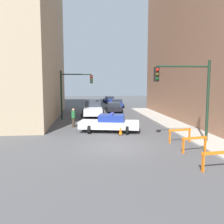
# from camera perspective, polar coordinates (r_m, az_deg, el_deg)

# --- Properties ---
(ground_plane) EXTENTS (120.00, 120.00, 0.00)m
(ground_plane) POSITION_cam_1_polar(r_m,az_deg,el_deg) (15.46, 1.15, -7.92)
(ground_plane) COLOR #4C4C4F
(sidewalk_right) EXTENTS (2.40, 44.00, 0.12)m
(sidewalk_right) POSITION_cam_1_polar(r_m,az_deg,el_deg) (17.35, 22.05, -6.60)
(sidewalk_right) COLOR #B2ADA3
(sidewalk_right) RESTS_ON ground_plane
(traffic_light_near) EXTENTS (3.64, 0.35, 5.20)m
(traffic_light_near) POSITION_cam_1_polar(r_m,az_deg,el_deg) (16.56, 17.55, 5.10)
(traffic_light_near) COLOR black
(traffic_light_near) RESTS_ON sidewalk_right
(traffic_light_far) EXTENTS (3.44, 0.35, 5.20)m
(traffic_light_far) POSITION_cam_1_polar(r_m,az_deg,el_deg) (26.94, -9.21, 5.51)
(traffic_light_far) COLOR black
(traffic_light_far) RESTS_ON ground_plane
(police_car) EXTENTS (4.99, 2.98, 1.52)m
(police_car) POSITION_cam_1_polar(r_m,az_deg,el_deg) (19.85, -0.47, -2.53)
(police_car) COLOR white
(police_car) RESTS_ON ground_plane
(white_truck) EXTENTS (2.74, 5.46, 1.90)m
(white_truck) POSITION_cam_1_polar(r_m,az_deg,el_deg) (29.03, -4.38, 0.73)
(white_truck) COLOR silver
(white_truck) RESTS_ON ground_plane
(parked_car_near) EXTENTS (2.41, 4.38, 1.31)m
(parked_car_near) POSITION_cam_1_polar(r_m,az_deg,el_deg) (33.18, 0.40, 1.08)
(parked_car_near) COLOR black
(parked_car_near) RESTS_ON ground_plane
(parked_car_mid) EXTENTS (2.56, 4.46, 1.31)m
(parked_car_mid) POSITION_cam_1_polar(r_m,az_deg,el_deg) (40.00, 1.16, 2.03)
(parked_car_mid) COLOR navy
(parked_car_mid) RESTS_ON ground_plane
(parked_car_far) EXTENTS (2.40, 4.37, 1.31)m
(parked_car_far) POSITION_cam_1_polar(r_m,az_deg,el_deg) (48.99, -0.61, 2.88)
(parked_car_far) COLOR navy
(parked_car_far) RESTS_ON ground_plane
(pedestrian_crossing) EXTENTS (0.51, 0.51, 1.66)m
(pedestrian_crossing) POSITION_cam_1_polar(r_m,az_deg,el_deg) (22.28, -8.81, -1.24)
(pedestrian_crossing) COLOR #382D23
(pedestrian_crossing) RESTS_ON ground_plane
(barrier_front) EXTENTS (1.60, 0.32, 0.90)m
(barrier_front) POSITION_cam_1_polar(r_m,az_deg,el_deg) (12.13, 23.03, -9.54)
(barrier_front) COLOR orange
(barrier_front) RESTS_ON ground_plane
(barrier_mid) EXTENTS (1.58, 0.45, 0.90)m
(barrier_mid) POSITION_cam_1_polar(r_m,az_deg,el_deg) (14.80, 18.33, -6.47)
(barrier_mid) COLOR orange
(barrier_mid) RESTS_ON ground_plane
(barrier_back) EXTENTS (1.59, 0.37, 0.90)m
(barrier_back) POSITION_cam_1_polar(r_m,az_deg,el_deg) (17.01, 15.23, -4.69)
(barrier_back) COLOR orange
(barrier_back) RESTS_ON ground_plane
(traffic_cone) EXTENTS (0.36, 0.36, 0.66)m
(traffic_cone) POSITION_cam_1_polar(r_m,az_deg,el_deg) (18.84, 1.98, -4.29)
(traffic_cone) COLOR black
(traffic_cone) RESTS_ON ground_plane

